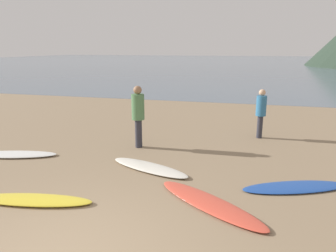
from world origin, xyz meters
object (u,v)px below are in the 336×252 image
object	(u,v)px
surfboard_2	(34,200)
person_1	(138,112)
surfboard_1	(12,154)
person_2	(261,110)
surfboard_3	(149,167)
surfboard_4	(209,203)
surfboard_5	(295,187)

from	to	relation	value
surfboard_2	person_1	xyz separation A→B (m)	(0.77, 3.65, 1.01)
surfboard_1	surfboard_2	bearing A→B (deg)	-57.01
person_2	surfboard_1	bearing A→B (deg)	-152.82
surfboard_3	person_2	world-z (taller)	person_2
surfboard_4	surfboard_5	world-z (taller)	surfboard_4
surfboard_2	surfboard_5	size ratio (longest dim) A/B	1.01
surfboard_4	person_1	size ratio (longest dim) A/B	1.39
person_1	surfboard_2	bearing A→B (deg)	35.22
surfboard_2	surfboard_4	xyz separation A→B (m)	(3.20, 0.71, -0.01)
surfboard_3	person_1	xyz separation A→B (m)	(-0.82, 1.56, 1.00)
surfboard_4	surfboard_5	size ratio (longest dim) A/B	1.11
surfboard_1	surfboard_4	xyz separation A→B (m)	(5.46, -1.36, -0.00)
surfboard_1	surfboard_3	world-z (taller)	surfboard_3
surfboard_5	person_1	world-z (taller)	person_1
surfboard_1	surfboard_4	distance (m)	5.63
surfboard_1	surfboard_2	size ratio (longest dim) A/B	1.06
person_2	surfboard_5	bearing A→B (deg)	-81.48
surfboard_4	person_2	world-z (taller)	person_2
surfboard_1	person_2	world-z (taller)	person_2
surfboard_1	surfboard_3	size ratio (longest dim) A/B	1.11
surfboard_5	person_2	size ratio (longest dim) A/B	1.43
person_1	surfboard_1	bearing A→B (deg)	-15.30
surfboard_1	person_1	xyz separation A→B (m)	(3.03, 1.58, 1.01)
surfboard_2	surfboard_3	distance (m)	2.63
surfboard_3	person_2	distance (m)	4.41
surfboard_5	person_2	distance (m)	3.85
surfboard_4	surfboard_5	bearing A→B (deg)	69.85
surfboard_3	surfboard_5	bearing A→B (deg)	15.98
surfboard_1	surfboard_5	bearing A→B (deg)	-16.19
surfboard_5	person_1	bearing A→B (deg)	134.19
person_2	surfboard_4	bearing A→B (deg)	-102.72
surfboard_2	surfboard_3	xyz separation A→B (m)	(1.59, 2.10, 0.00)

